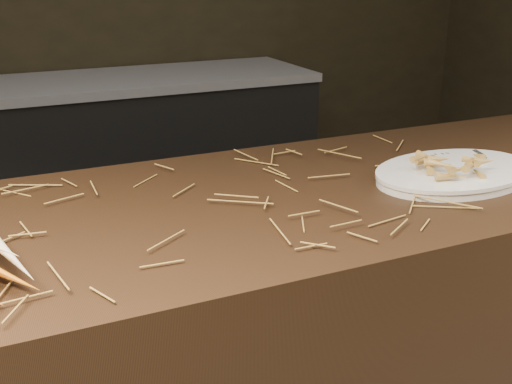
% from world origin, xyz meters
% --- Properties ---
extents(back_counter, '(1.82, 0.62, 0.84)m').
position_xyz_m(back_counter, '(0.30, 2.18, 0.42)').
color(back_counter, black).
rests_on(back_counter, ground).
extents(straw_bedding, '(1.40, 0.60, 0.02)m').
position_xyz_m(straw_bedding, '(0.00, 0.30, 0.91)').
color(straw_bedding, '#AE7E32').
rests_on(straw_bedding, main_counter).
extents(serving_platter, '(0.42, 0.30, 0.02)m').
position_xyz_m(serving_platter, '(0.59, 0.23, 0.91)').
color(serving_platter, white).
rests_on(serving_platter, main_counter).
extents(roasted_veg_heap, '(0.21, 0.16, 0.04)m').
position_xyz_m(roasted_veg_heap, '(0.59, 0.23, 0.94)').
color(roasted_veg_heap, olive).
rests_on(roasted_veg_heap, serving_platter).
extents(serving_fork, '(0.05, 0.15, 0.00)m').
position_xyz_m(serving_fork, '(0.73, 0.23, 0.92)').
color(serving_fork, silver).
rests_on(serving_fork, serving_platter).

